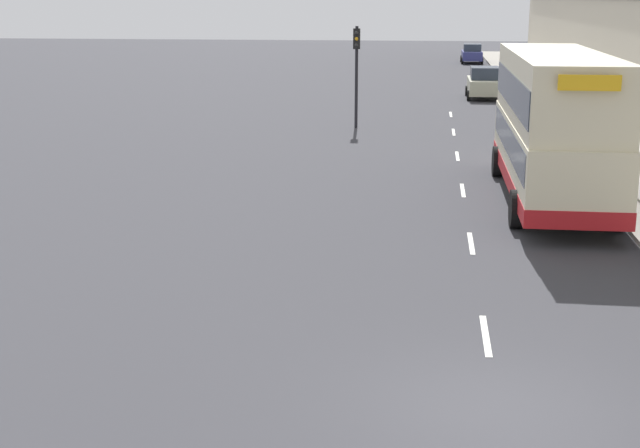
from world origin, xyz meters
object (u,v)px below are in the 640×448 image
object	(u,v)px
double_decker_bus_near	(554,124)
car_1	(472,54)
traffic_light_far_kerb	(357,60)
car_0	(484,83)

from	to	relation	value
double_decker_bus_near	car_1	xyz separation A→B (m)	(0.08, 55.51, -1.44)
traffic_light_far_kerb	double_decker_bus_near	bearing A→B (deg)	-64.04
car_0	traffic_light_far_kerb	xyz separation A→B (m)	(-6.46, -12.99, 2.17)
double_decker_bus_near	traffic_light_far_kerb	distance (m)	15.73
double_decker_bus_near	car_1	world-z (taller)	double_decker_bus_near
double_decker_bus_near	car_1	size ratio (longest dim) A/B	2.57
car_0	car_1	xyz separation A→B (m)	(0.50, 28.40, -0.06)
double_decker_bus_near	car_0	bearing A→B (deg)	90.88
double_decker_bus_near	traffic_light_far_kerb	xyz separation A→B (m)	(-6.88, 14.12, 0.79)
car_1	traffic_light_far_kerb	size ratio (longest dim) A/B	0.91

